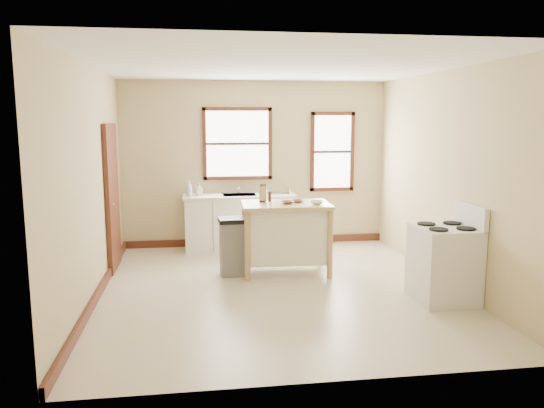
{
  "coord_description": "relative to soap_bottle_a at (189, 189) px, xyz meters",
  "views": [
    {
      "loc": [
        -1.01,
        -6.51,
        2.17
      ],
      "look_at": [
        -0.01,
        0.4,
        1.04
      ],
      "focal_mm": 35.0,
      "sensor_mm": 36.0,
      "label": 1
    }
  ],
  "objects": [
    {
      "name": "kitchen_island",
      "position": [
        1.35,
        -1.42,
        -0.55
      ],
      "size": [
        1.25,
        0.82,
        1.0
      ],
      "primitive_type": null,
      "rotation": [
        0.0,
        0.0,
        -0.04
      ],
      "color": "#DEC783",
      "rests_on": "ground"
    },
    {
      "name": "soap_bottle_b",
      "position": [
        0.16,
        0.09,
        -0.03
      ],
      "size": [
        0.12,
        0.12,
        0.19
      ],
      "primitive_type": "imported",
      "rotation": [
        0.0,
        0.0,
        0.4
      ],
      "color": "#B2B2B2",
      "rests_on": "sink_counter"
    },
    {
      "name": "faucet",
      "position": [
        0.82,
        0.27,
        -0.02
      ],
      "size": [
        0.03,
        0.03,
        0.22
      ],
      "primitive_type": "cylinder",
      "color": "silver",
      "rests_on": "sink_counter"
    },
    {
      "name": "bowl_b",
      "position": [
        1.53,
        -1.38,
        -0.03
      ],
      "size": [
        0.2,
        0.2,
        0.04
      ],
      "primitive_type": "imported",
      "rotation": [
        0.0,
        0.0,
        0.32
      ],
      "color": "brown",
      "rests_on": "kitchen_island"
    },
    {
      "name": "sink_counter",
      "position": [
        0.82,
        0.09,
        -0.59
      ],
      "size": [
        1.86,
        0.62,
        0.92
      ],
      "primitive_type": null,
      "color": "white",
      "rests_on": "ground"
    },
    {
      "name": "gas_stove",
      "position": [
        3.03,
        -2.83,
        -0.46
      ],
      "size": [
        0.73,
        0.73,
        1.17
      ],
      "primitive_type": null,
      "color": "silver",
      "rests_on": "ground"
    },
    {
      "name": "wall_back",
      "position": [
        1.12,
        0.39,
        0.35
      ],
      "size": [
        4.5,
        0.04,
        2.8
      ],
      "primitive_type": "cube",
      "color": "tan",
      "rests_on": "ground"
    },
    {
      "name": "knife_block",
      "position": [
        1.05,
        -1.24,
        0.05
      ],
      "size": [
        0.11,
        0.11,
        0.2
      ],
      "primitive_type": null,
      "rotation": [
        0.0,
        0.0,
        -0.07
      ],
      "color": "tan",
      "rests_on": "kitchen_island"
    },
    {
      "name": "wall_right",
      "position": [
        3.37,
        -2.11,
        0.35
      ],
      "size": [
        0.04,
        5.0,
        2.8
      ],
      "primitive_type": "cube",
      "color": "tan",
      "rests_on": "ground"
    },
    {
      "name": "trash_bin",
      "position": [
        0.62,
        -1.41,
        -0.64
      ],
      "size": [
        0.43,
        0.37,
        0.81
      ],
      "primitive_type": null,
      "rotation": [
        0.0,
        0.0,
        0.06
      ],
      "color": "slate",
      "rests_on": "ground"
    },
    {
      "name": "floor",
      "position": [
        1.12,
        -2.11,
        -1.05
      ],
      "size": [
        5.0,
        5.0,
        0.0
      ],
      "primitive_type": "plane",
      "color": "beige",
      "rests_on": "ground"
    },
    {
      "name": "door_left",
      "position": [
        -1.09,
        -0.81,
        0.0
      ],
      "size": [
        0.06,
        0.9,
        2.1
      ],
      "primitive_type": "cube",
      "color": "#422012",
      "rests_on": "ground"
    },
    {
      "name": "ceiling",
      "position": [
        1.12,
        -2.11,
        1.75
      ],
      "size": [
        5.0,
        5.0,
        0.0
      ],
      "primitive_type": "plane",
      "rotation": [
        3.14,
        0.0,
        0.0
      ],
      "color": "white",
      "rests_on": "ground"
    },
    {
      "name": "baseboard_back",
      "position": [
        1.12,
        0.36,
        -0.99
      ],
      "size": [
        4.5,
        0.04,
        0.12
      ],
      "primitive_type": "cube",
      "color": "#422012",
      "rests_on": "ground"
    },
    {
      "name": "dish_rack",
      "position": [
        1.46,
        0.08,
        -0.08
      ],
      "size": [
        0.44,
        0.34,
        0.1
      ],
      "primitive_type": null,
      "rotation": [
        0.0,
        0.0,
        -0.1
      ],
      "color": "silver",
      "rests_on": "sink_counter"
    },
    {
      "name": "soap_bottle_a",
      "position": [
        0.0,
        0.0,
        0.0
      ],
      "size": [
        0.1,
        0.1,
        0.26
      ],
      "primitive_type": "imported",
      "rotation": [
        0.0,
        0.0,
        0.02
      ],
      "color": "#B2B2B2",
      "rests_on": "sink_counter"
    },
    {
      "name": "baseboard_left",
      "position": [
        -1.1,
        -2.11,
        -0.99
      ],
      "size": [
        0.04,
        5.0,
        0.12
      ],
      "primitive_type": "cube",
      "color": "#422012",
      "rests_on": "ground"
    },
    {
      "name": "window_side",
      "position": [
        2.47,
        0.37,
        0.55
      ],
      "size": [
        0.77,
        0.06,
        1.37
      ],
      "primitive_type": null,
      "color": "#422012",
      "rests_on": "wall_back"
    },
    {
      "name": "window_main",
      "position": [
        0.82,
        0.37,
        0.7
      ],
      "size": [
        1.17,
        0.06,
        1.22
      ],
      "primitive_type": null,
      "color": "#422012",
      "rests_on": "wall_back"
    },
    {
      "name": "pepper_grinder",
      "position": [
        1.15,
        -1.25,
        0.03
      ],
      "size": [
        0.05,
        0.05,
        0.15
      ],
      "primitive_type": "cylinder",
      "rotation": [
        0.0,
        0.0,
        -0.15
      ],
      "color": "#442612",
      "rests_on": "kitchen_island"
    },
    {
      "name": "bowl_a",
      "position": [
        1.36,
        -1.48,
        -0.03
      ],
      "size": [
        0.2,
        0.2,
        0.04
      ],
      "primitive_type": "imported",
      "rotation": [
        0.0,
        0.0,
        0.29
      ],
      "color": "brown",
      "rests_on": "kitchen_island"
    },
    {
      "name": "wall_left",
      "position": [
        -1.13,
        -2.11,
        0.35
      ],
      "size": [
        0.04,
        5.0,
        2.8
      ],
      "primitive_type": "cube",
      "color": "tan",
      "rests_on": "ground"
    },
    {
      "name": "bowl_c",
      "position": [
        1.75,
        -1.59,
        -0.02
      ],
      "size": [
        0.22,
        0.22,
        0.06
      ],
      "primitive_type": "imported",
      "rotation": [
        0.0,
        0.0,
        -0.3
      ],
      "color": "white",
      "rests_on": "kitchen_island"
    }
  ]
}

